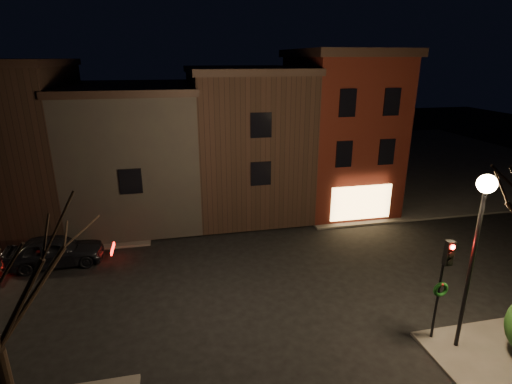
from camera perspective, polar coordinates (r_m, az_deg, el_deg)
ground at (r=19.39m, az=-0.08°, el=-12.68°), size 120.00×120.00×0.00m
sidewalk_far_right at (r=44.30m, az=20.21°, el=4.40°), size 30.00×30.00×0.12m
corner_building at (r=28.51m, az=11.82°, el=8.80°), size 6.50×8.50×10.50m
row_building_a at (r=27.66m, az=-1.66°, el=7.69°), size 7.30×10.30×9.40m
row_building_b at (r=27.40m, az=-16.80°, el=5.73°), size 7.80×10.30×8.40m
row_building_c at (r=28.77m, az=-31.52°, el=5.89°), size 7.30×10.30×9.90m
street_lamp_near at (r=14.90m, az=29.42°, el=-3.09°), size 0.60×0.60×6.48m
traffic_signal at (r=15.81m, az=25.22°, el=-10.70°), size 0.58×0.38×4.05m
parked_car_a at (r=22.87m, az=-26.77°, el=-7.48°), size 4.75×2.15×1.58m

